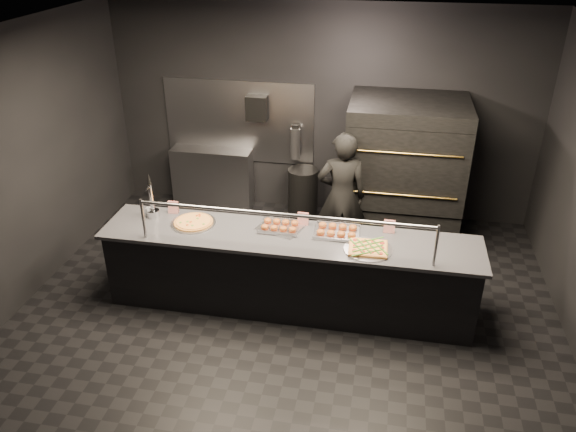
# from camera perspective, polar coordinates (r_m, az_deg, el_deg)

# --- Properties ---
(room) EXTENTS (6.04, 6.00, 3.00)m
(room) POSITION_cam_1_polar(r_m,az_deg,el_deg) (5.79, -0.06, 3.14)
(room) COLOR black
(room) RESTS_ON ground
(service_counter) EXTENTS (4.10, 0.78, 1.37)m
(service_counter) POSITION_cam_1_polar(r_m,az_deg,el_deg) (6.25, 0.08, -5.67)
(service_counter) COLOR black
(service_counter) RESTS_ON ground
(pizza_oven) EXTENTS (1.50, 1.23, 1.91)m
(pizza_oven) POSITION_cam_1_polar(r_m,az_deg,el_deg) (7.62, 11.67, 4.55)
(pizza_oven) COLOR black
(pizza_oven) RESTS_ON ground
(prep_shelf) EXTENTS (1.20, 0.35, 0.90)m
(prep_shelf) POSITION_cam_1_polar(r_m,az_deg,el_deg) (8.59, -7.63, 3.92)
(prep_shelf) COLOR #99999E
(prep_shelf) RESTS_ON ground
(towel_dispenser) EXTENTS (0.30, 0.20, 0.35)m
(towel_dispenser) POSITION_cam_1_polar(r_m,az_deg,el_deg) (8.08, -3.16, 10.90)
(towel_dispenser) COLOR black
(towel_dispenser) RESTS_ON room
(fire_extinguisher) EXTENTS (0.14, 0.14, 0.51)m
(fire_extinguisher) POSITION_cam_1_polar(r_m,az_deg,el_deg) (8.15, 0.74, 7.43)
(fire_extinguisher) COLOR #B2B2B7
(fire_extinguisher) RESTS_ON room
(beer_tap) EXTENTS (0.14, 0.20, 0.54)m
(beer_tap) POSITION_cam_1_polar(r_m,az_deg,el_deg) (6.51, -13.64, 1.16)
(beer_tap) COLOR silver
(beer_tap) RESTS_ON service_counter
(round_pizza) EXTENTS (0.50, 0.50, 0.03)m
(round_pizza) POSITION_cam_1_polar(r_m,az_deg,el_deg) (6.33, -9.58, -0.64)
(round_pizza) COLOR silver
(round_pizza) RESTS_ON service_counter
(slider_tray_a) EXTENTS (0.53, 0.45, 0.07)m
(slider_tray_a) POSITION_cam_1_polar(r_m,az_deg,el_deg) (6.15, -0.83, -1.03)
(slider_tray_a) COLOR silver
(slider_tray_a) RESTS_ON service_counter
(slider_tray_b) EXTENTS (0.50, 0.38, 0.08)m
(slider_tray_b) POSITION_cam_1_polar(r_m,az_deg,el_deg) (6.07, 4.99, -1.54)
(slider_tray_b) COLOR silver
(slider_tray_b) RESTS_ON service_counter
(square_pizza) EXTENTS (0.50, 0.50, 0.05)m
(square_pizza) POSITION_cam_1_polar(r_m,az_deg,el_deg) (5.82, 8.12, -3.27)
(square_pizza) COLOR silver
(square_pizza) RESTS_ON service_counter
(condiment_jar) EXTENTS (0.15, 0.06, 0.10)m
(condiment_jar) POSITION_cam_1_polar(r_m,az_deg,el_deg) (6.58, -13.74, 0.38)
(condiment_jar) COLOR silver
(condiment_jar) RESTS_ON service_counter
(tent_cards) EXTENTS (2.57, 0.04, 0.15)m
(tent_cards) POSITION_cam_1_polar(r_m,az_deg,el_deg) (6.23, -0.18, -0.11)
(tent_cards) COLOR white
(tent_cards) RESTS_ON service_counter
(trash_bin) EXTENTS (0.44, 0.44, 0.73)m
(trash_bin) POSITION_cam_1_polar(r_m,az_deg,el_deg) (8.24, 1.52, 2.40)
(trash_bin) COLOR black
(trash_bin) RESTS_ON ground
(worker) EXTENTS (0.67, 0.49, 1.69)m
(worker) POSITION_cam_1_polar(r_m,az_deg,el_deg) (7.06, 5.46, 1.98)
(worker) COLOR black
(worker) RESTS_ON ground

